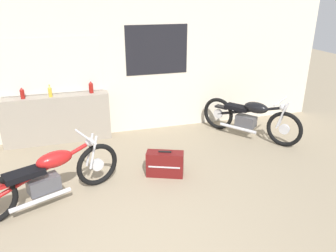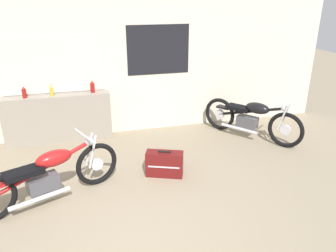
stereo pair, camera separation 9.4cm
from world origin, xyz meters
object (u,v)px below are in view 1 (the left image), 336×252
at_px(bottle_leftmost, 22,93).
at_px(bottle_center, 91,87).
at_px(motorcycle_red, 48,176).
at_px(motorcycle_black, 249,117).
at_px(hard_case_darkred, 165,164).
at_px(bottle_left_center, 50,92).

relative_size(bottle_leftmost, bottle_center, 0.91).
bearing_deg(motorcycle_red, bottle_center, 70.09).
relative_size(bottle_center, motorcycle_black, 0.14).
relative_size(motorcycle_red, hard_case_darkred, 3.20).
distance_m(bottle_center, hard_case_darkred, 2.28).
bearing_deg(bottle_left_center, bottle_leftmost, 177.44).
xyz_separation_m(bottle_leftmost, hard_case_darkred, (2.21, -1.84, -0.84)).
relative_size(bottle_left_center, hard_case_darkred, 0.37).
height_order(bottle_left_center, motorcycle_black, bottle_left_center).
height_order(bottle_leftmost, bottle_center, bottle_center).
height_order(motorcycle_red, hard_case_darkred, motorcycle_red).
relative_size(bottle_left_center, bottle_center, 0.92).
bearing_deg(hard_case_darkred, motorcycle_black, 26.14).
distance_m(bottle_left_center, motorcycle_black, 3.92).
distance_m(bottle_leftmost, hard_case_darkred, 2.99).
distance_m(bottle_leftmost, motorcycle_black, 4.39).
xyz_separation_m(bottle_left_center, bottle_center, (0.76, 0.06, 0.01)).
xyz_separation_m(bottle_left_center, hard_case_darkred, (1.72, -1.81, -0.84)).
distance_m(motorcycle_red, hard_case_darkred, 1.78).
distance_m(bottle_left_center, hard_case_darkred, 2.64).
distance_m(bottle_center, motorcycle_red, 2.37).
bearing_deg(motorcycle_black, bottle_center, 163.98).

